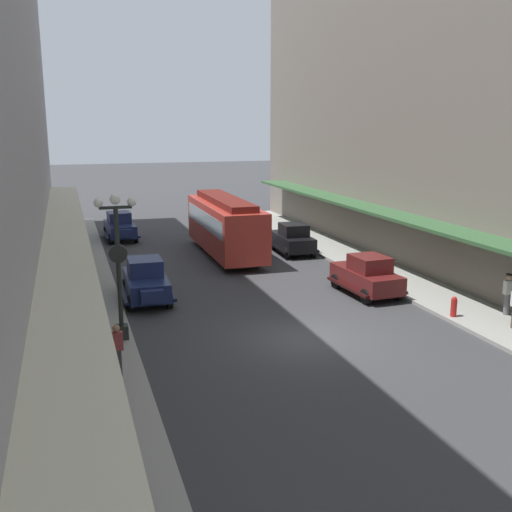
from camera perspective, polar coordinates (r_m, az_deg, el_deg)
name	(u,v)px	position (r m, az deg, el deg)	size (l,w,h in m)	color
ground_plane	(307,339)	(21.77, 4.89, -7.94)	(200.00, 200.00, 0.00)	#38383A
sidewalk_left	(93,362)	(20.23, -15.42, -9.77)	(3.00, 60.00, 0.15)	#99968E
sidewalk_right	(480,317)	(25.46, 20.74, -5.48)	(3.00, 60.00, 0.15)	#99968E
parked_car_0	(292,238)	(35.43, 3.53, 1.73)	(2.30, 4.31, 1.84)	black
parked_car_1	(146,280)	(26.42, -10.54, -2.25)	(2.21, 4.29, 1.84)	#19234C
parked_car_2	(367,274)	(27.35, 10.60, -1.74)	(2.30, 4.32, 1.84)	#591919
parked_car_3	(120,226)	(40.71, -12.96, 2.86)	(2.30, 4.31, 1.84)	#19234C
streetcar	(225,224)	(34.70, -2.99, 3.11)	(2.61, 9.62, 3.46)	#A52D23
lamp_post_with_clock	(118,261)	(21.01, -13.11, -0.48)	(1.42, 0.44, 5.16)	black
fire_hydrant	(454,306)	(24.77, 18.49, -4.62)	(0.24, 0.24, 0.82)	#B21E19
pedestrian_1	(69,275)	(27.78, -17.57, -1.75)	(0.36, 0.28, 1.67)	slate
pedestrian_2	(117,350)	(18.45, -13.20, -8.81)	(0.36, 0.24, 1.64)	#2D2D33
pedestrian_3	(508,294)	(25.64, 23.06, -3.36)	(0.36, 0.28, 1.67)	slate
pedestrian_4	(79,270)	(28.73, -16.66, -1.27)	(0.36, 0.24, 1.64)	#2D2D33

